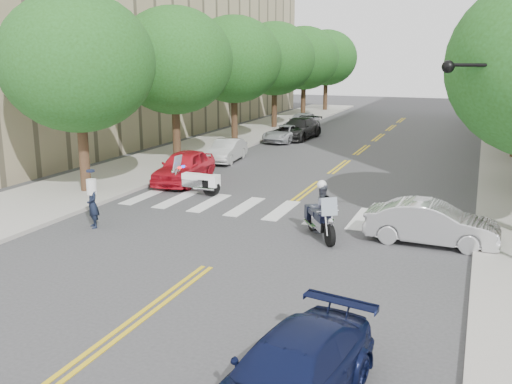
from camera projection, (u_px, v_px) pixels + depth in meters
The scene contains 20 objects.
ground at pixel (207, 267), 16.19m from camera, with size 140.00×140.00×0.00m, color #38383A.
sidewalk_left at pixel (225, 141), 39.45m from camera, with size 5.00×60.00×0.15m, color #9E9991.
tree_l_0 at pixel (77, 63), 23.46m from camera, with size 6.40×6.40×8.45m.
tree_l_1 at pixel (174, 61), 30.69m from camera, with size 6.40×6.40×8.45m.
tree_l_2 at pixel (234, 60), 37.92m from camera, with size 6.40×6.40×8.45m.
tree_l_3 at pixel (275, 59), 45.15m from camera, with size 6.40×6.40×8.45m.
tree_l_4 at pixel (304, 58), 52.37m from camera, with size 6.40×6.40×8.45m.
tree_l_5 at pixel (326, 58), 59.60m from camera, with size 6.40×6.40×8.45m.
tree_r_5 at pixel (509, 58), 53.30m from camera, with size 6.40×6.40×8.45m.
traffic_signal_pole at pixel (512, 135), 15.71m from camera, with size 2.82×0.42×6.00m.
motorcycle_police at pixel (321, 212), 18.66m from camera, with size 1.56×2.11×1.94m.
motorcycle_parked at pixel (197, 181), 24.48m from camera, with size 2.55×0.62×1.64m.
officer_standing at pixel (93, 205), 19.73m from camera, with size 0.60×0.39×1.65m, color black.
convertible at pixel (432, 223), 18.05m from camera, with size 1.44×4.12×1.36m, color #B8B9BB.
sedan_blue at pixel (290, 374), 9.59m from camera, with size 1.79×4.39×1.27m, color #0D1336.
parked_car_a at pixel (184, 167), 26.71m from camera, with size 1.79×4.45×1.52m, color red.
parked_car_b at pixel (227, 151), 32.03m from camera, with size 1.32×3.79×1.25m, color silver.
parked_car_c at pixel (284, 134), 39.35m from camera, with size 1.88×4.08×1.13m, color #A9ABB1.
parked_car_d at pixel (299, 129), 40.69m from camera, with size 2.06×5.06×1.47m, color black.
parked_car_e at pixel (302, 122), 44.93m from camera, with size 1.74×4.32×1.47m, color #A6A6AB.
Camera 1 is at (6.91, -13.65, 5.88)m, focal length 40.00 mm.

